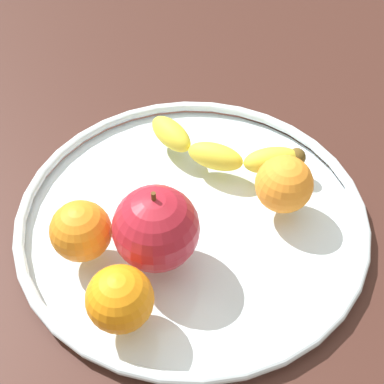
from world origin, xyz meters
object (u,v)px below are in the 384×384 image
at_px(apple, 158,230).
at_px(banana, 222,150).
at_px(orange_center, 81,231).
at_px(orange_back_right, 120,299).
at_px(fruit_bowl, 192,216).
at_px(orange_back_left, 284,184).

bearing_deg(apple, banana, 94.72).
bearing_deg(orange_center, orange_back_right, -28.83).
relative_size(fruit_bowl, apple, 4.13).
relative_size(fruit_bowl, banana, 1.96).
height_order(fruit_bowl, banana, banana).
relative_size(orange_center, orange_back_right, 0.99).
bearing_deg(orange_center, apple, 25.19).
xyz_separation_m(banana, orange_back_left, (0.09, -0.03, 0.02)).
xyz_separation_m(fruit_bowl, orange_back_left, (0.08, 0.06, 0.04)).
xyz_separation_m(fruit_bowl, banana, (-0.01, 0.08, 0.02)).
bearing_deg(banana, apple, -94.91).
distance_m(orange_center, orange_back_right, 0.09).
relative_size(apple, orange_back_left, 1.50).
xyz_separation_m(banana, apple, (0.01, -0.15, 0.03)).
bearing_deg(orange_back_left, fruit_bowl, -143.14).
relative_size(orange_back_right, orange_back_left, 1.00).
bearing_deg(fruit_bowl, banana, 96.64).
distance_m(banana, orange_back_right, 0.23).
distance_m(banana, orange_back_left, 0.09).
height_order(fruit_bowl, orange_back_left, orange_back_left).
relative_size(banana, orange_center, 3.20).
bearing_deg(fruit_bowl, orange_back_right, -85.84).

